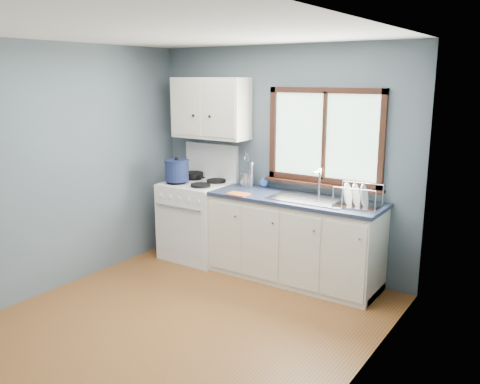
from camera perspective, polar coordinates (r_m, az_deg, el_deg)
The scene contains 18 objects.
floor at distance 4.72m, azimuth -6.82°, elevation -14.67°, with size 3.20×3.60×0.02m, color brown.
ceiling at distance 4.20m, azimuth -7.78°, elevation 17.50°, with size 3.20×3.60×0.02m, color white.
wall_back at distance 5.75m, azimuth 4.64°, elevation 3.69°, with size 3.20×0.02×2.50m, color #536169.
wall_left at distance 5.46m, azimuth -20.17°, elevation 2.45°, with size 0.02×3.60×2.50m, color #536169.
wall_right at distance 3.47m, azimuth 13.28°, elevation -2.74°, with size 0.02×3.60×2.50m, color #536169.
gas_range at distance 6.15m, azimuth -4.79°, elevation -2.90°, with size 0.76×0.69×1.36m.
base_cabinets at distance 5.51m, azimuth 6.10°, elevation -5.75°, with size 1.85×0.60×0.88m.
countertop at distance 5.37m, azimuth 6.21°, elevation -0.79°, with size 1.89×0.64×0.04m, color #1B2438.
sink at distance 5.31m, azimuth 7.93°, elevation -1.47°, with size 0.84×0.46×0.44m.
window at distance 5.44m, azimuth 9.43°, elevation 5.45°, with size 1.36×0.10×1.03m.
upper_cabinets at distance 5.99m, azimuth -3.35°, elevation 9.39°, with size 0.95×0.35×0.70m.
skillet at distance 6.25m, azimuth -5.31°, elevation 1.98°, with size 0.41×0.33×0.05m.
stockpot at distance 6.00m, azimuth -7.11°, elevation 2.46°, with size 0.38×0.38×0.28m.
utensil_crock at distance 5.86m, azimuth 0.68°, elevation 1.47°, with size 0.16×0.16×0.41m.
thermos at distance 5.79m, azimuth 1.21°, elevation 1.99°, with size 0.07×0.07×0.30m, color silver.
soap_bottle at distance 5.80m, azimuth 2.69°, elevation 1.85°, with size 0.10×0.10×0.27m, color blue.
dish_towel at distance 5.44m, azimuth -0.19°, elevation -0.24°, with size 0.22×0.16×0.02m, color orange.
dish_rack at distance 5.09m, azimuth 12.99°, elevation -0.92°, with size 0.46×0.37×0.22m.
Camera 1 is at (2.76, -3.15, 2.17)m, focal length 38.00 mm.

